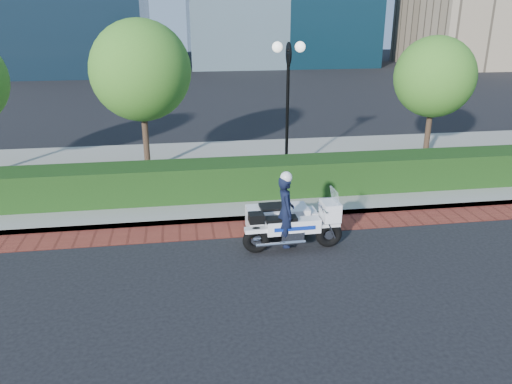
{
  "coord_description": "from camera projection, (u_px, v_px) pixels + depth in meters",
  "views": [
    {
      "loc": [
        -2.35,
        -10.02,
        5.23
      ],
      "look_at": [
        -0.58,
        1.44,
        1.0
      ],
      "focal_mm": 35.0,
      "sensor_mm": 36.0,
      "label": 1
    }
  ],
  "objects": [
    {
      "name": "hedge_main",
      "position": [
        264.0,
        177.0,
        14.55
      ],
      "size": [
        18.0,
        1.2,
        1.0
      ],
      "primitive_type": "cube",
      "color": "black",
      "rests_on": "sidewalk"
    },
    {
      "name": "sidewalk",
      "position": [
        252.0,
        171.0,
        16.98
      ],
      "size": [
        60.0,
        8.0,
        0.15
      ],
      "primitive_type": "cube",
      "color": "gray",
      "rests_on": "ground"
    },
    {
      "name": "tree_b",
      "position": [
        141.0,
        71.0,
        15.79
      ],
      "size": [
        3.2,
        3.2,
        4.89
      ],
      "color": "#332319",
      "rests_on": "sidewalk"
    },
    {
      "name": "brick_strip",
      "position": [
        278.0,
        226.0,
        12.82
      ],
      "size": [
        60.0,
        1.0,
        0.01
      ],
      "primitive_type": "cube",
      "color": "maroon",
      "rests_on": "ground"
    },
    {
      "name": "tree_c",
      "position": [
        434.0,
        77.0,
        17.35
      ],
      "size": [
        2.8,
        2.8,
        4.3
      ],
      "color": "#332319",
      "rests_on": "sidewalk"
    },
    {
      "name": "lamppost",
      "position": [
        288.0,
        89.0,
        15.39
      ],
      "size": [
        1.02,
        0.7,
        4.21
      ],
      "color": "black",
      "rests_on": "sidewalk"
    },
    {
      "name": "ground",
      "position": [
        290.0,
        253.0,
        11.43
      ],
      "size": [
        120.0,
        120.0,
        0.0
      ],
      "primitive_type": "plane",
      "color": "black",
      "rests_on": "ground"
    },
    {
      "name": "police_motorcycle",
      "position": [
        286.0,
        218.0,
        11.67
      ],
      "size": [
        2.36,
        1.66,
        1.91
      ],
      "rotation": [
        0.0,
        0.0,
        0.03
      ],
      "color": "black",
      "rests_on": "ground"
    }
  ]
}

